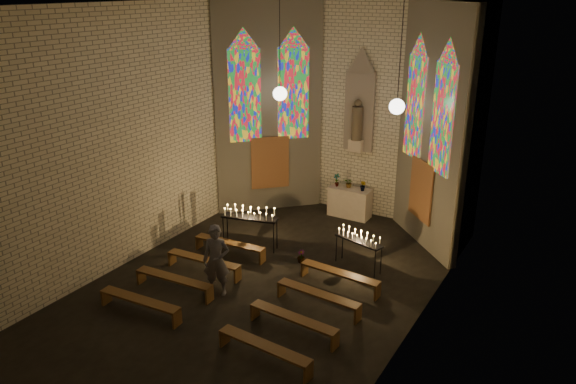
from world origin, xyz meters
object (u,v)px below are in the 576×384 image
at_px(aisle_flower_pot, 301,256).
at_px(visitor, 216,260).
at_px(votive_stand_left, 250,215).
at_px(votive_stand_right, 359,238).
at_px(altar, 350,202).

xyz_separation_m(aisle_flower_pot, visitor, (-1.00, -2.54, 0.74)).
bearing_deg(votive_stand_left, visitor, -87.53).
relative_size(votive_stand_left, votive_stand_right, 1.17).
height_order(votive_stand_left, votive_stand_right, votive_stand_left).
height_order(votive_stand_right, visitor, visitor).
bearing_deg(votive_stand_right, altar, 132.69).
relative_size(aisle_flower_pot, votive_stand_left, 0.22).
height_order(altar, votive_stand_left, votive_stand_left).
relative_size(aisle_flower_pot, visitor, 0.20).
relative_size(votive_stand_left, visitor, 0.92).
distance_m(altar, visitor, 6.36).
distance_m(votive_stand_left, visitor, 2.72).
xyz_separation_m(aisle_flower_pot, votive_stand_right, (1.51, 0.53, 0.71)).
xyz_separation_m(altar, aisle_flower_pot, (0.24, -3.76, -0.31)).
relative_size(votive_stand_right, visitor, 0.79).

